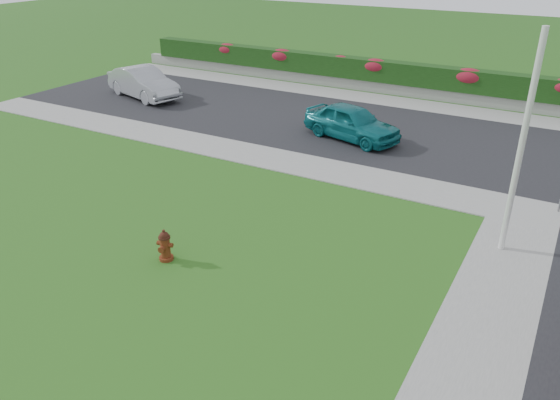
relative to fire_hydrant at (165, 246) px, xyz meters
The scene contains 16 objects.
ground 1.67m from the fire_hydrant, 61.64° to the right, with size 120.00×120.00×0.00m, color black.
street_far 13.27m from the fire_hydrant, 108.59° to the left, with size 26.00×8.00×0.04m, color black.
sidewalk_far 9.21m from the fire_hydrant, 124.63° to the left, with size 24.00×2.00×0.04m, color gray.
curb_corner 10.86m from the fire_hydrant, 44.27° to the left, with size 2.00×2.00×0.04m, color gray.
sidewalk_beyond 17.58m from the fire_hydrant, 90.75° to the left, with size 34.00×2.00×0.04m, color gray.
retaining_wall 19.08m from the fire_hydrant, 90.69° to the left, with size 34.00×0.40×0.60m, color gray.
hedge 19.19m from the fire_hydrant, 90.69° to the left, with size 32.00×0.90×1.10m, color black.
fire_hydrant is the anchor object (origin of this frame).
sedan_teal 11.12m from the fire_hydrant, 87.42° to the left, with size 1.69×4.20×1.43m, color #0D666A.
sedan_silver 16.49m from the fire_hydrant, 134.10° to the left, with size 1.63×4.67×1.54m, color #A6A8AE.
utility_pole 9.27m from the fire_hydrant, 32.93° to the left, with size 0.16×0.16×5.80m, color silver.
flower_clump_a 22.11m from the fire_hydrant, 120.29° to the left, with size 1.34×0.86×0.67m, color #A41C2E.
flower_clump_b 20.44m from the fire_hydrant, 110.89° to the left, with size 1.48×0.95×0.74m, color #A41C2E.
flower_clump_c 19.44m from the fire_hydrant, 100.63° to the left, with size 1.01×0.65×0.51m, color #A41C2E.
flower_clump_d 19.16m from the fire_hydrant, 94.56° to the left, with size 1.47×0.94×0.73m, color #A41C2E.
flower_clump_e 19.40m from the fire_hydrant, 79.95° to the left, with size 1.55×1.00×0.78m, color #A41C2E.
Camera 1 is at (7.81, -7.67, 7.55)m, focal length 35.00 mm.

